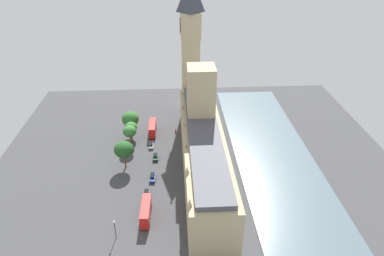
{
  "coord_description": "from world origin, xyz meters",
  "views": [
    {
      "loc": [
        7.42,
        96.47,
        73.38
      ],
      "look_at": [
        1.0,
        -15.0,
        8.68
      ],
      "focal_mm": 32.56,
      "sensor_mm": 36.0,
      "label": 1
    }
  ],
  "objects_px": {
    "double_decker_bus_by_river_gate": "(146,211)",
    "street_lamp_slot_11": "(115,226)",
    "double_decker_bus_opposite_hall": "(153,128)",
    "car_blue_kerbside": "(153,177)",
    "car_dark_green_leading": "(156,157)",
    "car_white_near_tower": "(151,145)",
    "plane_tree_slot_10": "(124,150)",
    "car_black_trailing": "(147,194)",
    "plane_tree_under_trees": "(130,119)",
    "plane_tree_corner": "(130,131)",
    "clock_tower": "(191,47)",
    "parliament_building": "(203,145)",
    "plane_tree_far_end": "(131,127)",
    "pedestrian_midblock": "(176,131)"
  },
  "relations": [
    {
      "from": "car_white_near_tower",
      "to": "pedestrian_midblock",
      "type": "height_order",
      "value": "car_white_near_tower"
    },
    {
      "from": "car_blue_kerbside",
      "to": "double_decker_bus_opposite_hall",
      "type": "bearing_deg",
      "value": -83.69
    },
    {
      "from": "plane_tree_corner",
      "to": "car_white_near_tower",
      "type": "bearing_deg",
      "value": -179.55
    },
    {
      "from": "plane_tree_corner",
      "to": "plane_tree_under_trees",
      "type": "xyz_separation_m",
      "value": [
        0.53,
        -8.97,
        0.43
      ]
    },
    {
      "from": "car_blue_kerbside",
      "to": "double_decker_bus_by_river_gate",
      "type": "xyz_separation_m",
      "value": [
        1.19,
        17.87,
        1.74
      ]
    },
    {
      "from": "plane_tree_far_end",
      "to": "street_lamp_slot_11",
      "type": "xyz_separation_m",
      "value": [
        -0.01,
        48.72,
        -2.4
      ]
    },
    {
      "from": "parliament_building",
      "to": "plane_tree_corner",
      "type": "relative_size",
      "value": 7.86
    },
    {
      "from": "car_blue_kerbside",
      "to": "car_black_trailing",
      "type": "bearing_deg",
      "value": 83.65
    },
    {
      "from": "parliament_building",
      "to": "street_lamp_slot_11",
      "type": "xyz_separation_m",
      "value": [
        26.18,
        30.46,
        -5.01
      ]
    },
    {
      "from": "clock_tower",
      "to": "pedestrian_midblock",
      "type": "xyz_separation_m",
      "value": [
        7.08,
        16.03,
        -30.06
      ]
    },
    {
      "from": "car_white_near_tower",
      "to": "pedestrian_midblock",
      "type": "xyz_separation_m",
      "value": [
        -9.58,
        -10.28,
        -0.13
      ]
    },
    {
      "from": "plane_tree_under_trees",
      "to": "double_decker_bus_opposite_hall",
      "type": "bearing_deg",
      "value": -173.74
    },
    {
      "from": "car_white_near_tower",
      "to": "car_blue_kerbside",
      "type": "xyz_separation_m",
      "value": [
        -1.43,
        20.07,
        0.0
      ]
    },
    {
      "from": "double_decker_bus_opposite_hall",
      "to": "car_black_trailing",
      "type": "bearing_deg",
      "value": 90.01
    },
    {
      "from": "clock_tower",
      "to": "car_dark_green_leading",
      "type": "relative_size",
      "value": 14.14
    },
    {
      "from": "plane_tree_under_trees",
      "to": "plane_tree_slot_10",
      "type": "bearing_deg",
      "value": 89.52
    },
    {
      "from": "car_white_near_tower",
      "to": "plane_tree_far_end",
      "type": "relative_size",
      "value": 0.55
    },
    {
      "from": "car_white_near_tower",
      "to": "double_decker_bus_by_river_gate",
      "type": "distance_m",
      "value": 37.98
    },
    {
      "from": "pedestrian_midblock",
      "to": "car_blue_kerbside",
      "type": "bearing_deg",
      "value": -51.93
    },
    {
      "from": "double_decker_bus_opposite_hall",
      "to": "plane_tree_under_trees",
      "type": "relative_size",
      "value": 1.01
    },
    {
      "from": "car_blue_kerbside",
      "to": "pedestrian_midblock",
      "type": "bearing_deg",
      "value": -100.99
    },
    {
      "from": "car_blue_kerbside",
      "to": "plane_tree_slot_10",
      "type": "height_order",
      "value": "plane_tree_slot_10"
    },
    {
      "from": "parliament_building",
      "to": "plane_tree_under_trees",
      "type": "xyz_separation_m",
      "value": [
        26.82,
        -23.36,
        -1.73
      ]
    },
    {
      "from": "double_decker_bus_by_river_gate",
      "to": "street_lamp_slot_11",
      "type": "height_order",
      "value": "street_lamp_slot_11"
    },
    {
      "from": "car_dark_green_leading",
      "to": "car_black_trailing",
      "type": "height_order",
      "value": "same"
    },
    {
      "from": "car_dark_green_leading",
      "to": "plane_tree_corner",
      "type": "xyz_separation_m",
      "value": [
        9.63,
        -8.13,
        6.21
      ]
    },
    {
      "from": "car_black_trailing",
      "to": "street_lamp_slot_11",
      "type": "xyz_separation_m",
      "value": [
        7.41,
        16.34,
        3.36
      ]
    },
    {
      "from": "double_decker_bus_opposite_hall",
      "to": "car_blue_kerbside",
      "type": "height_order",
      "value": "double_decker_bus_opposite_hall"
    },
    {
      "from": "double_decker_bus_opposite_hall",
      "to": "plane_tree_under_trees",
      "type": "distance_m",
      "value": 9.79
    },
    {
      "from": "double_decker_bus_opposite_hall",
      "to": "plane_tree_slot_10",
      "type": "distance_m",
      "value": 24.68
    },
    {
      "from": "car_blue_kerbside",
      "to": "plane_tree_corner",
      "type": "height_order",
      "value": "plane_tree_corner"
    },
    {
      "from": "car_blue_kerbside",
      "to": "plane_tree_slot_10",
      "type": "distance_m",
      "value": 13.85
    },
    {
      "from": "double_decker_bus_opposite_hall",
      "to": "car_dark_green_leading",
      "type": "xyz_separation_m",
      "value": [
        -1.74,
        18.03,
        -1.75
      ]
    },
    {
      "from": "car_white_near_tower",
      "to": "double_decker_bus_opposite_hall",
      "type": "bearing_deg",
      "value": 87.62
    },
    {
      "from": "car_white_near_tower",
      "to": "street_lamp_slot_11",
      "type": "bearing_deg",
      "value": -100.51
    },
    {
      "from": "car_dark_green_leading",
      "to": "car_black_trailing",
      "type": "relative_size",
      "value": 0.87
    },
    {
      "from": "car_dark_green_leading",
      "to": "car_white_near_tower",
      "type": "bearing_deg",
      "value": -76.44
    },
    {
      "from": "pedestrian_midblock",
      "to": "plane_tree_far_end",
      "type": "bearing_deg",
      "value": -106.2
    },
    {
      "from": "double_decker_bus_by_river_gate",
      "to": "plane_tree_slot_10",
      "type": "xyz_separation_m",
      "value": [
        8.61,
        -25.14,
        4.81
      ]
    },
    {
      "from": "double_decker_bus_opposite_hall",
      "to": "car_dark_green_leading",
      "type": "height_order",
      "value": "double_decker_bus_opposite_hall"
    },
    {
      "from": "clock_tower",
      "to": "pedestrian_midblock",
      "type": "bearing_deg",
      "value": 66.16
    },
    {
      "from": "car_dark_green_leading",
      "to": "plane_tree_slot_10",
      "type": "bearing_deg",
      "value": 23.96
    },
    {
      "from": "double_decker_bus_by_river_gate",
      "to": "street_lamp_slot_11",
      "type": "distance_m",
      "value": 10.57
    },
    {
      "from": "double_decker_bus_opposite_hall",
      "to": "car_blue_kerbside",
      "type": "xyz_separation_m",
      "value": [
        -1.19,
        29.91,
        -1.74
      ]
    },
    {
      "from": "car_blue_kerbside",
      "to": "plane_tree_under_trees",
      "type": "relative_size",
      "value": 0.47
    },
    {
      "from": "pedestrian_midblock",
      "to": "car_black_trailing",
      "type": "bearing_deg",
      "value": -50.93
    },
    {
      "from": "car_white_near_tower",
      "to": "plane_tree_under_trees",
      "type": "relative_size",
      "value": 0.46
    },
    {
      "from": "car_blue_kerbside",
      "to": "double_decker_bus_by_river_gate",
      "type": "height_order",
      "value": "double_decker_bus_by_river_gate"
    },
    {
      "from": "double_decker_bus_opposite_hall",
      "to": "street_lamp_slot_11",
      "type": "relative_size",
      "value": 1.74
    },
    {
      "from": "car_dark_green_leading",
      "to": "street_lamp_slot_11",
      "type": "xyz_separation_m",
      "value": [
        9.52,
        36.72,
        3.36
      ]
    }
  ]
}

